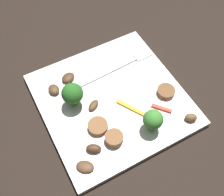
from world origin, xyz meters
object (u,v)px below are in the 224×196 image
(fork, at_px, (120,67))
(broccoli_floret_0, at_px, (153,120))
(broccoli_floret_1, at_px, (72,94))
(mushroom_2, at_px, (54,90))
(pepper_strip_0, at_px, (131,108))
(mushroom_0, at_px, (68,78))
(plate, at_px, (112,100))
(sausage_slice_0, at_px, (114,138))
(pepper_strip_1, at_px, (162,108))
(mushroom_3, at_px, (191,118))
(mushroom_4, at_px, (85,167))
(sausage_slice_1, at_px, (166,92))
(mushroom_5, at_px, (94,106))
(mushroom_1, at_px, (94,149))
(sausage_slice_2, at_px, (98,126))

(fork, xyz_separation_m, broccoli_floret_0, (-0.02, -0.15, 0.03))
(broccoli_floret_0, distance_m, broccoli_floret_1, 0.15)
(mushroom_2, xyz_separation_m, pepper_strip_0, (0.11, -0.10, -0.00))
(mushroom_0, bearing_deg, plate, -55.56)
(broccoli_floret_1, bearing_deg, plate, -18.21)
(sausage_slice_0, relative_size, pepper_strip_1, 0.83)
(broccoli_floret_0, bearing_deg, mushroom_2, 128.07)
(plate, xyz_separation_m, mushroom_3, (0.10, -0.11, 0.01))
(pepper_strip_1, bearing_deg, broccoli_floret_0, -148.70)
(mushroom_4, bearing_deg, sausage_slice_1, 16.47)
(sausage_slice_0, bearing_deg, mushroom_5, 90.61)
(broccoli_floret_1, relative_size, mushroom_0, 1.96)
(sausage_slice_0, xyz_separation_m, mushroom_3, (0.14, -0.03, -0.00))
(mushroom_1, bearing_deg, broccoli_floret_1, 84.79)
(mushroom_0, distance_m, mushroom_2, 0.04)
(mushroom_3, xyz_separation_m, pepper_strip_0, (-0.08, 0.07, -0.00))
(broccoli_floret_1, distance_m, pepper_strip_0, 0.11)
(mushroom_1, relative_size, mushroom_5, 1.00)
(sausage_slice_0, relative_size, mushroom_0, 1.15)
(plate, relative_size, mushroom_5, 10.10)
(pepper_strip_1, bearing_deg, broccoli_floret_1, 147.45)
(mushroom_0, height_order, mushroom_1, mushroom_1)
(mushroom_3, height_order, mushroom_5, mushroom_3)
(mushroom_0, relative_size, pepper_strip_1, 0.72)
(sausage_slice_1, xyz_separation_m, mushroom_5, (-0.13, 0.04, -0.00))
(sausage_slice_1, relative_size, sausage_slice_2, 0.95)
(sausage_slice_2, distance_m, mushroom_1, 0.04)
(mushroom_5, bearing_deg, pepper_strip_1, -30.14)
(mushroom_2, bearing_deg, mushroom_4, -94.30)
(sausage_slice_0, relative_size, pepper_strip_0, 0.54)
(mushroom_2, xyz_separation_m, mushroom_5, (0.05, -0.07, -0.00))
(sausage_slice_0, bearing_deg, pepper_strip_0, 35.98)
(sausage_slice_2, relative_size, mushroom_1, 1.38)
(mushroom_1, distance_m, mushroom_2, 0.15)
(broccoli_floret_0, relative_size, mushroom_5, 1.87)
(sausage_slice_1, relative_size, pepper_strip_1, 0.88)
(mushroom_3, bearing_deg, mushroom_1, 170.39)
(plate, relative_size, pepper_strip_1, 6.83)
(broccoli_floret_1, xyz_separation_m, mushroom_4, (-0.04, -0.12, -0.03))
(sausage_slice_1, distance_m, mushroom_3, 0.07)
(mushroom_2, bearing_deg, mushroom_1, -84.63)
(mushroom_5, height_order, pepper_strip_0, mushroom_5)
(sausage_slice_2, bearing_deg, mushroom_4, -133.14)
(sausage_slice_1, bearing_deg, mushroom_0, 141.56)
(mushroom_5, bearing_deg, mushroom_4, -123.75)
(fork, relative_size, sausage_slice_2, 5.05)
(mushroom_4, height_order, mushroom_5, same)
(mushroom_2, relative_size, mushroom_4, 0.84)
(sausage_slice_2, relative_size, mushroom_0, 1.29)
(broccoli_floret_0, bearing_deg, mushroom_5, 129.15)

